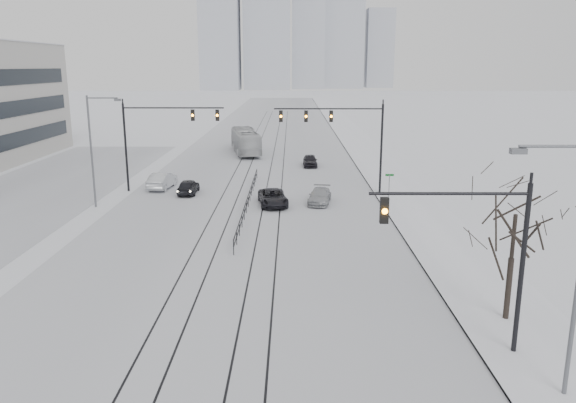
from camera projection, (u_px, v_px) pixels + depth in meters
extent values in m
cube|color=silver|center=(265.00, 152.00, 75.01)|extent=(22.00, 260.00, 0.02)
cube|color=white|center=(366.00, 152.00, 74.92)|extent=(5.00, 260.00, 0.16)
cube|color=gray|center=(347.00, 152.00, 74.94)|extent=(0.10, 260.00, 0.12)
cube|color=silver|center=(32.00, 193.00, 50.81)|extent=(14.00, 60.00, 0.03)
cube|color=black|center=(230.00, 182.00, 55.58)|extent=(0.10, 180.00, 0.01)
cube|color=black|center=(244.00, 182.00, 55.57)|extent=(0.10, 180.00, 0.01)
cube|color=black|center=(268.00, 182.00, 55.56)|extent=(0.10, 180.00, 0.01)
cube|color=black|center=(282.00, 182.00, 55.56)|extent=(0.10, 180.00, 0.01)
cube|color=#A3A7B2|center=(220.00, 30.00, 263.06)|extent=(18.00, 18.00, 55.00)
cube|color=#A3A7B2|center=(267.00, 13.00, 268.72)|extent=(22.00, 22.00, 72.00)
cube|color=#A3A7B2|center=(308.00, 39.00, 279.22)|extent=(16.00, 16.00, 48.00)
cube|color=#A3A7B2|center=(343.00, 24.00, 285.02)|extent=(20.00, 20.00, 64.00)
cube|color=#A3A7B2|center=(379.00, 49.00, 295.52)|extent=(14.00, 14.00, 40.00)
cylinder|color=black|center=(522.00, 272.00, 21.64)|extent=(0.20, 0.20, 7.00)
cylinder|color=black|center=(449.00, 194.00, 20.93)|extent=(6.00, 0.12, 0.12)
cube|color=black|center=(384.00, 210.00, 21.09)|extent=(0.32, 0.24, 1.00)
sphere|color=orange|center=(385.00, 211.00, 20.96)|extent=(0.22, 0.22, 0.22)
cylinder|color=black|center=(381.00, 150.00, 49.71)|extent=(0.20, 0.20, 8.00)
cylinder|color=black|center=(328.00, 109.00, 48.89)|extent=(9.50, 0.12, 0.12)
cube|color=black|center=(281.00, 116.00, 49.06)|extent=(0.32, 0.24, 1.00)
sphere|color=orange|center=(281.00, 116.00, 48.93)|extent=(0.22, 0.22, 0.22)
cube|color=black|center=(306.00, 116.00, 49.05)|extent=(0.32, 0.24, 1.00)
sphere|color=orange|center=(306.00, 116.00, 48.92)|extent=(0.22, 0.22, 0.22)
cube|color=black|center=(331.00, 116.00, 49.04)|extent=(0.32, 0.24, 1.00)
sphere|color=orange|center=(331.00, 116.00, 48.91)|extent=(0.22, 0.22, 0.22)
cylinder|color=black|center=(126.00, 148.00, 50.80)|extent=(0.20, 0.20, 8.00)
cylinder|color=black|center=(173.00, 108.00, 49.93)|extent=(9.00, 0.12, 0.12)
cube|color=black|center=(217.00, 115.00, 50.07)|extent=(0.32, 0.24, 1.00)
sphere|color=orange|center=(217.00, 115.00, 49.93)|extent=(0.22, 0.22, 0.22)
cube|color=black|center=(193.00, 115.00, 50.08)|extent=(0.32, 0.24, 1.00)
sphere|color=orange|center=(192.00, 115.00, 49.94)|extent=(0.22, 0.22, 0.22)
cylinder|color=#595B60|center=(557.00, 146.00, 17.48)|extent=(2.40, 0.10, 0.10)
cube|color=#595B60|center=(518.00, 151.00, 17.52)|extent=(0.50, 0.25, 0.18)
cylinder|color=#595B60|center=(91.00, 152.00, 44.86)|extent=(0.16, 0.16, 9.00)
cylinder|color=#595B60|center=(102.00, 98.00, 43.84)|extent=(2.40, 0.10, 0.10)
cube|color=#595B60|center=(118.00, 100.00, 43.87)|extent=(0.50, 0.25, 0.18)
cylinder|color=black|center=(508.00, 290.00, 25.03)|extent=(0.26, 0.26, 3.00)
cylinder|color=black|center=(513.00, 242.00, 24.50)|extent=(0.18, 0.18, 2.50)
cube|color=black|center=(248.00, 196.00, 45.63)|extent=(0.06, 24.00, 0.06)
cube|color=black|center=(248.00, 201.00, 45.73)|extent=(0.06, 24.00, 0.06)
cylinder|color=#595B60|center=(389.00, 188.00, 47.46)|extent=(0.06, 0.06, 2.40)
cube|color=#0C4C19|center=(390.00, 175.00, 47.20)|extent=(0.70, 0.04, 0.18)
imported|color=black|center=(188.00, 187.00, 50.41)|extent=(1.61, 3.95, 1.34)
imported|color=#BABEC2|center=(162.00, 181.00, 52.57)|extent=(2.11, 4.75, 1.52)
imported|color=black|center=(273.00, 198.00, 46.24)|extent=(2.83, 4.97, 1.31)
imported|color=#9FA2A6|center=(320.00, 196.00, 46.95)|extent=(2.36, 4.43, 1.22)
imported|color=black|center=(310.00, 161.00, 64.25)|extent=(1.60, 3.92, 1.33)
imported|color=#B4B6B8|center=(246.00, 141.00, 73.42)|extent=(4.89, 11.79, 3.20)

